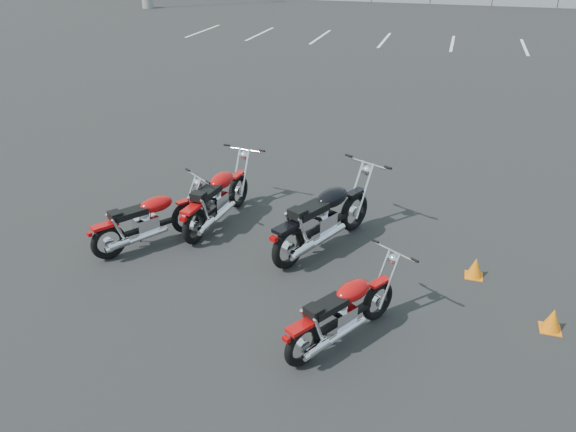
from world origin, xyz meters
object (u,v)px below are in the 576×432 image
(motorcycle_second_black, at_px, (324,218))
(motorcycle_rear_red, at_px, (343,312))
(motorcycle_front_red, at_px, (148,221))
(motorcycle_third_red, at_px, (217,198))

(motorcycle_second_black, bearing_deg, motorcycle_rear_red, -70.69)
(motorcycle_front_red, bearing_deg, motorcycle_second_black, 14.96)
(motorcycle_front_red, distance_m, motorcycle_third_red, 1.24)
(motorcycle_second_black, bearing_deg, motorcycle_third_red, 171.52)
(motorcycle_rear_red, bearing_deg, motorcycle_front_red, 157.29)
(motorcycle_rear_red, bearing_deg, motorcycle_third_red, 137.63)
(motorcycle_front_red, relative_size, motorcycle_rear_red, 1.01)
(motorcycle_front_red, height_order, motorcycle_second_black, motorcycle_second_black)
(motorcycle_third_red, relative_size, motorcycle_rear_red, 1.19)
(motorcycle_second_black, xyz_separation_m, motorcycle_third_red, (-1.89, 0.28, -0.05))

